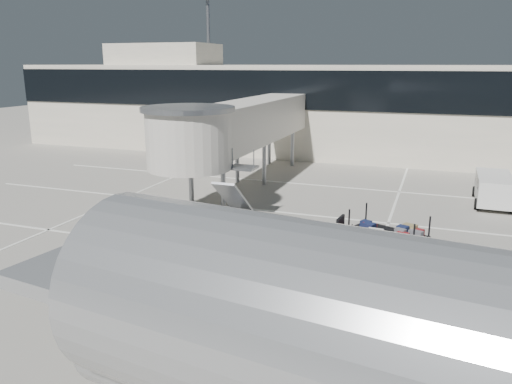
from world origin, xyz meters
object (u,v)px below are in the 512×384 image
at_px(ground_worker, 92,289).
at_px(minivan, 493,187).
at_px(box_cart_near, 103,273).
at_px(belt_loader, 185,145).
at_px(baggage_tug, 355,240).
at_px(box_cart_far, 151,250).
at_px(suitcase_cart, 388,235).

height_order(ground_worker, minivan, minivan).
relative_size(box_cart_near, belt_loader, 0.78).
xyz_separation_m(baggage_tug, box_cart_far, (-7.83, -4.25, -0.01)).
bearing_deg(ground_worker, box_cart_far, 62.58).
bearing_deg(suitcase_cart, ground_worker, -109.26).
bearing_deg(baggage_tug, box_cart_near, -133.99).
relative_size(box_cart_far, ground_worker, 2.34).
bearing_deg(belt_loader, baggage_tug, -58.98).
xyz_separation_m(box_cart_near, box_cart_far, (0.49, 2.64, 0.00)).
distance_m(baggage_tug, box_cart_near, 10.79).
height_order(box_cart_near, minivan, minivan).
bearing_deg(box_cart_near, baggage_tug, 39.85).
distance_m(baggage_tug, minivan, 12.48).
relative_size(ground_worker, minivan, 0.33).
bearing_deg(minivan, box_cart_near, -129.14).
relative_size(baggage_tug, belt_loader, 0.50).
distance_m(box_cart_near, minivan, 22.94).
bearing_deg(suitcase_cart, belt_loader, 160.47).
height_order(box_cart_near, ground_worker, ground_worker).
bearing_deg(box_cart_far, box_cart_near, -94.14).
distance_m(box_cart_far, belt_loader, 26.34).
bearing_deg(suitcase_cart, box_cart_far, -126.58).
height_order(baggage_tug, box_cart_near, baggage_tug).
distance_m(suitcase_cart, box_cart_far, 10.54).
bearing_deg(baggage_tug, box_cart_far, -145.13).
bearing_deg(baggage_tug, belt_loader, 140.20).
relative_size(minivan, belt_loader, 0.96).
distance_m(suitcase_cart, box_cart_near, 12.46).
distance_m(baggage_tug, ground_worker, 11.34).
bearing_deg(belt_loader, suitcase_cart, -55.51).
distance_m(suitcase_cart, minivan, 10.92).
bearing_deg(ground_worker, box_cart_near, 84.90).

